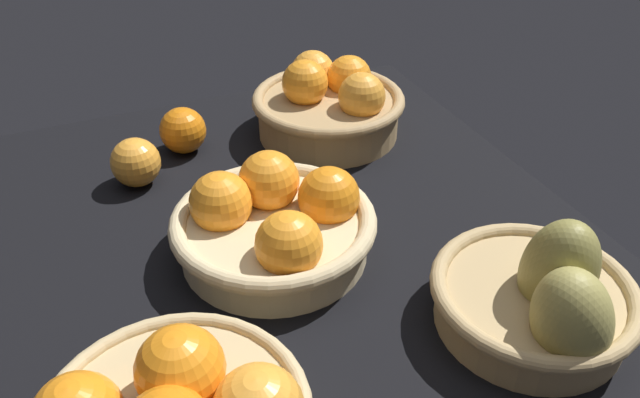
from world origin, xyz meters
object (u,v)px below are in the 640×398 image
at_px(loose_orange_front_gap, 136,162).
at_px(basket_near_left_pears, 542,298).
at_px(basket_near_right, 329,104).
at_px(loose_orange_back_gap, 183,130).
at_px(basket_center, 275,223).

bearing_deg(loose_orange_front_gap, basket_near_left_pears, -143.17).
distance_m(basket_near_left_pears, basket_near_right, 0.47).
relative_size(loose_orange_front_gap, loose_orange_back_gap, 0.99).
relative_size(basket_near_right, loose_orange_front_gap, 3.43).
distance_m(basket_near_right, loose_orange_back_gap, 0.23).
height_order(basket_near_left_pears, loose_orange_front_gap, basket_near_left_pears).
distance_m(loose_orange_front_gap, loose_orange_back_gap, 0.10).
relative_size(basket_center, loose_orange_front_gap, 3.56).
bearing_deg(loose_orange_back_gap, basket_center, -170.94).
bearing_deg(loose_orange_back_gap, loose_orange_front_gap, 127.61).
relative_size(basket_near_right, loose_orange_back_gap, 3.40).
distance_m(basket_near_left_pears, basket_center, 0.31).
relative_size(basket_center, basket_near_right, 1.04).
relative_size(basket_center, loose_orange_back_gap, 3.52).
bearing_deg(loose_orange_front_gap, basket_near_right, -84.22).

